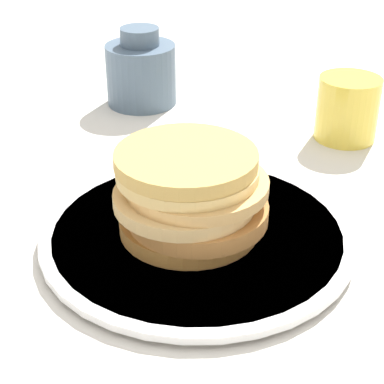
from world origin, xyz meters
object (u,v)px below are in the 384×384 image
pancake_stack (191,193)px  juice_glass (347,109)px  plate (192,235)px  cream_jug (141,72)px

pancake_stack → juice_glass: bearing=-136.6°
plate → juice_glass: (-0.22, -0.21, 0.03)m
plate → juice_glass: bearing=-136.3°
juice_glass → plate: bearing=43.7°
plate → cream_jug: size_ratio=2.75×
pancake_stack → juice_glass: 0.30m
juice_glass → cream_jug: cream_jug is taller
pancake_stack → plate: bearing=113.8°
plate → juice_glass: size_ratio=3.74×
plate → cream_jug: cream_jug is taller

